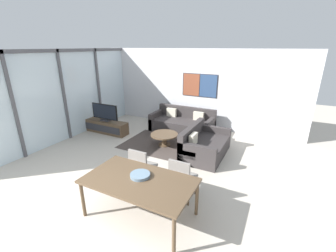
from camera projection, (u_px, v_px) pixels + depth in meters
ground_plane at (57, 239)px, 3.54m from camera, size 24.00×24.00×0.00m
wall_back at (196, 89)px, 8.14m from camera, size 7.50×0.09×2.80m
window_wall_left at (63, 92)px, 6.95m from camera, size 0.07×6.05×2.80m
area_rug at (164, 145)px, 6.91m from camera, size 2.48×1.71×0.01m
tv_console at (106, 127)px, 7.85m from camera, size 1.65×0.43×0.43m
television at (105, 113)px, 7.68m from camera, size 1.06×0.20×0.60m
sofa_main at (183, 123)px, 8.01m from camera, size 2.18×1.00×0.80m
sofa_side at (203, 146)px, 6.23m from camera, size 1.00×1.65×0.80m
coffee_table at (164, 137)px, 6.82m from camera, size 0.83×0.83×0.37m
dining_table at (139, 183)px, 3.83m from camera, size 1.89×1.06×0.73m
dining_chair_left at (141, 165)px, 4.72m from camera, size 0.46×0.46×0.89m
dining_chair_centre at (182, 177)px, 4.32m from camera, size 0.46×0.46×0.89m
fruit_bowl at (140, 175)px, 3.89m from camera, size 0.35×0.35×0.05m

